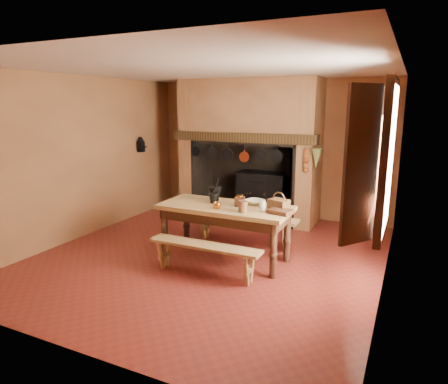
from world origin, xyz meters
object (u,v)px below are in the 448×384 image
at_px(iron_range, 263,194).
at_px(coffee_grinder, 240,201).
at_px(work_table, 225,214).
at_px(mixing_bowl, 255,202).
at_px(bench_front, 205,252).
at_px(wicker_basket, 279,204).

xyz_separation_m(iron_range, coffee_grinder, (0.52, -2.43, 0.44)).
height_order(iron_range, work_table, iron_range).
bearing_deg(mixing_bowl, bench_front, -112.07).
bearing_deg(bench_front, wicker_basket, 43.89).
height_order(bench_front, mixing_bowl, mixing_bowl).
bearing_deg(wicker_basket, bench_front, -118.00).
xyz_separation_m(work_table, coffee_grinder, (0.21, 0.06, 0.21)).
height_order(work_table, mixing_bowl, mixing_bowl).
distance_m(bench_front, coffee_grinder, 0.95).
bearing_deg(work_table, bench_front, -90.00).
height_order(bench_front, wicker_basket, wicker_basket).
distance_m(work_table, mixing_bowl, 0.48).
bearing_deg(iron_range, coffee_grinder, -77.90).
xyz_separation_m(work_table, bench_front, (0.00, -0.65, -0.37)).
distance_m(mixing_bowl, wicker_basket, 0.45).
relative_size(work_table, coffee_grinder, 9.29).
distance_m(coffee_grinder, wicker_basket, 0.58).
distance_m(iron_range, work_table, 2.52).
relative_size(work_table, wicker_basket, 6.14).
height_order(iron_range, wicker_basket, iron_range).
height_order(iron_range, coffee_grinder, iron_range).
xyz_separation_m(bench_front, mixing_bowl, (0.37, 0.90, 0.54)).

